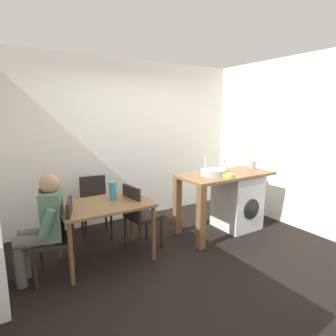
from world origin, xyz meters
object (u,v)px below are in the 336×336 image
at_px(chair_spare_by_wall, 95,203).
at_px(seated_person, 44,222).
at_px(bottle_tall_green, 224,167).
at_px(utensil_crock, 252,165).
at_px(chair_person_seat, 61,235).
at_px(washing_machine, 237,201).
at_px(mixing_bowl, 228,175).
at_px(dining_table, 105,211).
at_px(chair_opposite, 139,213).
at_px(vase, 113,191).

distance_m(chair_spare_by_wall, seated_person, 1.19).
distance_m(chair_spare_by_wall, bottle_tall_green, 2.06).
distance_m(chair_spare_by_wall, utensil_crock, 2.60).
height_order(chair_person_seat, washing_machine, chair_person_seat).
bearing_deg(chair_spare_by_wall, mixing_bowl, 154.00).
relative_size(dining_table, washing_machine, 1.28).
relative_size(seated_person, washing_machine, 1.40).
xyz_separation_m(chair_spare_by_wall, bottle_tall_green, (1.83, -0.80, 0.50)).
height_order(chair_person_seat, chair_spare_by_wall, same).
bearing_deg(chair_opposite, chair_person_seat, -89.11).
bearing_deg(utensil_crock, seated_person, -179.64).
xyz_separation_m(chair_spare_by_wall, utensil_crock, (2.42, -0.83, 0.48)).
xyz_separation_m(dining_table, seated_person, (-0.70, -0.07, 0.03)).
bearing_deg(chair_opposite, washing_machine, 76.98).
bearing_deg(chair_opposite, mixing_bowl, 66.86).
bearing_deg(mixing_bowl, chair_person_seat, 175.50).
bearing_deg(utensil_crock, washing_machine, -171.90).
height_order(chair_person_seat, vase, vase).
bearing_deg(chair_spare_by_wall, washing_machine, 164.04).
bearing_deg(mixing_bowl, dining_table, 170.17).
xyz_separation_m(dining_table, vase, (0.15, 0.10, 0.21)).
distance_m(chair_opposite, bottle_tall_green, 1.54).
height_order(dining_table, vase, vase).
bearing_deg(washing_machine, chair_person_seat, -179.65).
relative_size(chair_spare_by_wall, bottle_tall_green, 4.91).
distance_m(seated_person, utensil_crock, 3.25).
xyz_separation_m(washing_machine, mixing_bowl, (-0.41, -0.20, 0.52)).
distance_m(chair_person_seat, seated_person, 0.23).
height_order(chair_person_seat, chair_opposite, same).
distance_m(bottle_tall_green, utensil_crock, 0.59).
relative_size(chair_opposite, seated_person, 0.75).
height_order(chair_opposite, mixing_bowl, mixing_bowl).
bearing_deg(vase, chair_person_seat, -162.35).
relative_size(dining_table, utensil_crock, 3.67).
distance_m(dining_table, chair_opposite, 0.50).
relative_size(chair_person_seat, bottle_tall_green, 4.91).
xyz_separation_m(chair_opposite, utensil_crock, (2.05, -0.09, 0.48)).
bearing_deg(washing_machine, mixing_bowl, -154.15).
bearing_deg(dining_table, utensil_crock, -1.22).
xyz_separation_m(seated_person, bottle_tall_green, (2.64, 0.05, 0.33)).
relative_size(washing_machine, mixing_bowl, 4.85).
xyz_separation_m(chair_opposite, mixing_bowl, (1.28, -0.34, 0.44)).
bearing_deg(chair_opposite, bottle_tall_green, 79.47).
bearing_deg(mixing_bowl, vase, 165.86).
distance_m(chair_person_seat, chair_opposite, 1.04).
relative_size(washing_machine, bottle_tall_green, 4.69).
bearing_deg(chair_person_seat, bottle_tall_green, -70.18).
bearing_deg(bottle_tall_green, dining_table, 179.33).
height_order(seated_person, bottle_tall_green, seated_person).
distance_m(chair_spare_by_wall, mixing_bowl, 2.01).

